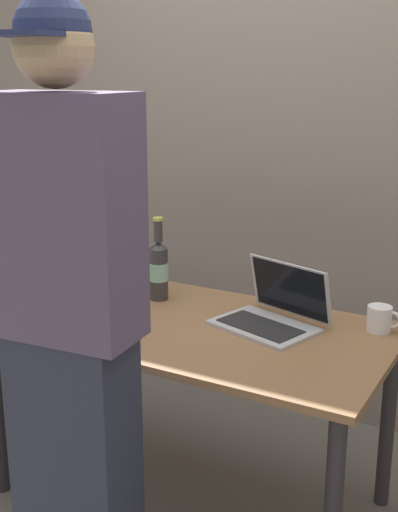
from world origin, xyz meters
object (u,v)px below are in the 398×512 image
beer_bottle_amber (141,261)px  coffee_mug (380,319)px  laptop (273,312)px  person_figure (69,324)px  beer_bottle_brown (159,268)px

beer_bottle_amber → coffee_mug: bearing=2.4°
laptop → beer_bottle_amber: bearing=172.2°
person_figure → beer_bottle_brown: bearing=104.6°
beer_bottle_amber → beer_bottle_brown: beer_bottle_amber is taller
person_figure → coffee_mug: size_ratio=15.13×
beer_bottle_amber → coffee_mug: size_ratio=2.85×
beer_bottle_brown → coffee_mug: bearing=5.9°
beer_bottle_brown → person_figure: 0.79m
beer_bottle_brown → coffee_mug: 0.84m
beer_bottle_brown → person_figure: size_ratio=0.19×
laptop → beer_bottle_amber: 0.62m
beer_bottle_amber → coffee_mug: (0.95, 0.04, -0.08)m
beer_bottle_amber → beer_bottle_brown: 0.12m
laptop → person_figure: (-0.30, -0.73, 0.15)m
person_figure → coffee_mug: (0.64, 0.85, -0.15)m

